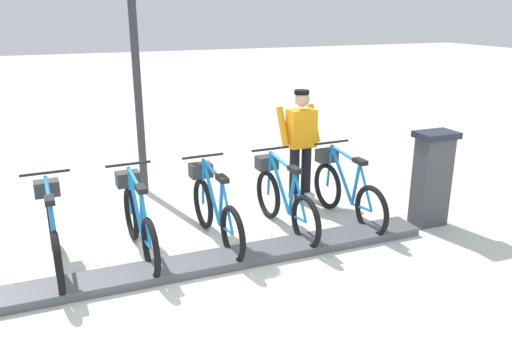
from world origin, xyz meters
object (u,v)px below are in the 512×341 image
bike_docked_0 (345,189)px  lamp_post (133,18)px  bike_docked_1 (283,199)px  bike_docked_2 (215,209)px  bike_docked_4 (53,232)px  bike_docked_3 (138,220)px  payment_kiosk (432,177)px  worker_near_rack (301,141)px

bike_docked_0 → lamp_post: 3.88m
bike_docked_1 → bike_docked_2: (0.00, 0.93, 0.00)m
bike_docked_0 → bike_docked_4: same height
bike_docked_0 → bike_docked_3: size_ratio=1.00×
payment_kiosk → bike_docked_0: size_ratio=0.74×
payment_kiosk → lamp_post: 4.72m
payment_kiosk → bike_docked_2: bearing=78.5°
bike_docked_4 → bike_docked_3: bearing=-90.0°
payment_kiosk → bike_docked_3: (0.57, 3.75, -0.24)m
bike_docked_2 → bike_docked_0: bearing=-90.0°
bike_docked_2 → bike_docked_4: size_ratio=1.00×
bike_docked_4 → bike_docked_0: bearing=-90.0°
bike_docked_1 → bike_docked_3: (0.00, 1.86, 0.00)m
bike_docked_1 → bike_docked_2: same height
bike_docked_1 → worker_near_rack: bearing=-36.9°
bike_docked_3 → payment_kiosk: bearing=-98.7°
bike_docked_1 → bike_docked_4: same height
bike_docked_2 → lamp_post: lamp_post is taller
bike_docked_3 → worker_near_rack: worker_near_rack is taller
bike_docked_0 → lamp_post: lamp_post is taller
bike_docked_3 → bike_docked_4: size_ratio=1.00×
bike_docked_2 → lamp_post: bearing=13.4°
payment_kiosk → bike_docked_2: size_ratio=0.74×
worker_near_rack → lamp_post: (1.17, 2.16, 1.74)m
bike_docked_0 → bike_docked_1: size_ratio=1.00×
bike_docked_1 → bike_docked_2: 0.93m
bike_docked_3 → worker_near_rack: size_ratio=1.04×
bike_docked_1 → bike_docked_4: size_ratio=1.00×
payment_kiosk → lamp_post: (2.70, 3.33, 1.98)m
worker_near_rack → bike_docked_1: bearing=143.1°
bike_docked_4 → lamp_post: bearing=-32.5°
payment_kiosk → bike_docked_0: (0.57, 0.95, -0.24)m
bike_docked_1 → worker_near_rack: size_ratio=1.04×
payment_kiosk → bike_docked_3: 3.80m
bike_docked_0 → bike_docked_3: 2.80m
bike_docked_2 → bike_docked_3: 0.93m
bike_docked_1 → bike_docked_4: 2.80m
payment_kiosk → bike_docked_2: payment_kiosk is taller
bike_docked_3 → lamp_post: 3.10m
lamp_post → bike_docked_0: bearing=-131.9°
payment_kiosk → bike_docked_4: (0.57, 4.68, -0.24)m
payment_kiosk → bike_docked_1: payment_kiosk is taller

